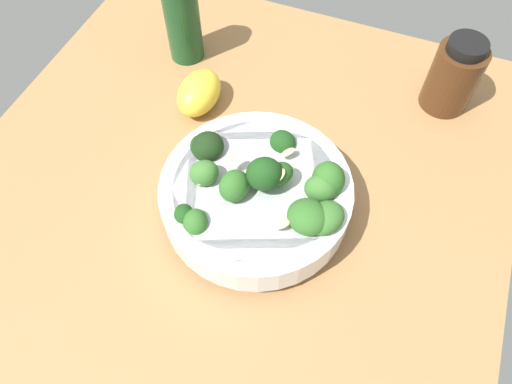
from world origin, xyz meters
TOP-DOWN VIEW (x-y plane):
  - ground_plane at (0.00, 0.00)cm, footprint 66.77×66.77cm
  - bowl_of_broccoli at (4.45, -4.07)cm, footprint 21.81×21.60cm
  - lemon_wedge at (-9.07, 8.73)cm, footprint 5.31×7.89cm
  - bottle_tall at (21.82, 21.44)cm, footprint 6.39×6.39cm
  - bottle_short at (-15.13, 17.20)cm, footprint 4.91×4.91cm

SIDE VIEW (x-z plane):
  - ground_plane at x=0.00cm, z-range -4.55..0.00cm
  - lemon_wedge at x=-9.07cm, z-range 0.00..4.76cm
  - bowl_of_broccoli at x=4.45cm, z-range -1.42..9.04cm
  - bottle_tall at x=21.82cm, z-range -0.27..10.21cm
  - bottle_short at x=-15.13cm, z-range -0.42..13.53cm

